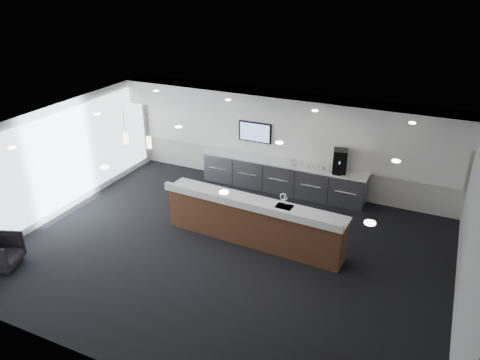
% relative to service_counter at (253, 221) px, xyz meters
% --- Properties ---
extents(ground, '(10.00, 10.00, 0.00)m').
position_rel_service_counter_xyz_m(ground, '(-0.36, -0.67, -0.58)').
color(ground, black).
rests_on(ground, ground).
extents(ceiling, '(10.00, 8.00, 0.02)m').
position_rel_service_counter_xyz_m(ceiling, '(-0.36, -0.67, 2.42)').
color(ceiling, black).
rests_on(ceiling, back_wall).
extents(back_wall, '(10.00, 0.02, 3.00)m').
position_rel_service_counter_xyz_m(back_wall, '(-0.36, 3.33, 0.92)').
color(back_wall, silver).
rests_on(back_wall, ground).
extents(left_wall, '(0.02, 8.00, 3.00)m').
position_rel_service_counter_xyz_m(left_wall, '(-5.36, -0.67, 0.92)').
color(left_wall, silver).
rests_on(left_wall, ground).
extents(right_wall, '(0.02, 8.00, 3.00)m').
position_rel_service_counter_xyz_m(right_wall, '(4.64, -0.67, 0.92)').
color(right_wall, silver).
rests_on(right_wall, ground).
extents(soffit_bulkhead, '(10.00, 0.90, 0.70)m').
position_rel_service_counter_xyz_m(soffit_bulkhead, '(-0.36, 2.88, 2.07)').
color(soffit_bulkhead, white).
rests_on(soffit_bulkhead, back_wall).
extents(alcove_panel, '(9.80, 0.06, 1.40)m').
position_rel_service_counter_xyz_m(alcove_panel, '(-0.36, 3.30, 1.02)').
color(alcove_panel, white).
rests_on(alcove_panel, back_wall).
extents(window_blinds_wall, '(0.04, 7.36, 2.55)m').
position_rel_service_counter_xyz_m(window_blinds_wall, '(-5.32, -0.67, 0.92)').
color(window_blinds_wall, silver).
rests_on(window_blinds_wall, left_wall).
extents(back_credenza, '(5.06, 0.66, 0.95)m').
position_rel_service_counter_xyz_m(back_credenza, '(-0.36, 2.97, -0.10)').
color(back_credenza, '#96999E').
rests_on(back_credenza, ground).
extents(wall_tv, '(1.05, 0.08, 0.62)m').
position_rel_service_counter_xyz_m(wall_tv, '(-1.36, 3.24, 1.07)').
color(wall_tv, black).
rests_on(wall_tv, back_wall).
extents(pendant_left, '(0.12, 0.12, 0.30)m').
position_rel_service_counter_xyz_m(pendant_left, '(-2.76, 0.13, 1.67)').
color(pendant_left, '#FCE6C4').
rests_on(pendant_left, ceiling).
extents(pendant_right, '(0.12, 0.12, 0.30)m').
position_rel_service_counter_xyz_m(pendant_right, '(-3.46, 0.13, 1.67)').
color(pendant_right, '#FCE6C4').
rests_on(pendant_right, ceiling).
extents(ceiling_can_lights, '(7.00, 5.00, 0.02)m').
position_rel_service_counter_xyz_m(ceiling_can_lights, '(-0.36, -0.67, 2.39)').
color(ceiling_can_lights, white).
rests_on(ceiling_can_lights, ceiling).
extents(service_counter, '(4.64, 1.00, 1.49)m').
position_rel_service_counter_xyz_m(service_counter, '(0.00, 0.00, 0.00)').
color(service_counter, '#572B1D').
rests_on(service_counter, ground).
extents(coffee_machine, '(0.47, 0.55, 0.67)m').
position_rel_service_counter_xyz_m(coffee_machine, '(1.34, 2.95, 0.70)').
color(coffee_machine, black).
rests_on(coffee_machine, back_credenza).
extents(info_sign_left, '(0.17, 0.05, 0.23)m').
position_rel_service_counter_xyz_m(info_sign_left, '(0.04, 2.85, 0.49)').
color(info_sign_left, white).
rests_on(info_sign_left, back_credenza).
extents(info_sign_right, '(0.19, 0.05, 0.25)m').
position_rel_service_counter_xyz_m(info_sign_right, '(1.14, 2.87, 0.50)').
color(info_sign_right, white).
rests_on(info_sign_right, back_credenza).
extents(armchair, '(1.04, 1.03, 0.74)m').
position_rel_service_counter_xyz_m(armchair, '(-4.76, -3.37, -0.21)').
color(armchair, black).
rests_on(armchair, ground).
extents(cup_0, '(0.11, 0.11, 0.10)m').
position_rel_service_counter_xyz_m(cup_0, '(0.90, 2.89, 0.42)').
color(cup_0, white).
rests_on(cup_0, back_credenza).
extents(cup_1, '(0.15, 0.15, 0.10)m').
position_rel_service_counter_xyz_m(cup_1, '(0.76, 2.89, 0.42)').
color(cup_1, white).
rests_on(cup_1, back_credenza).
extents(cup_2, '(0.13, 0.13, 0.10)m').
position_rel_service_counter_xyz_m(cup_2, '(0.62, 2.89, 0.42)').
color(cup_2, white).
rests_on(cup_2, back_credenza).
extents(cup_3, '(0.14, 0.14, 0.10)m').
position_rel_service_counter_xyz_m(cup_3, '(0.48, 2.89, 0.42)').
color(cup_3, white).
rests_on(cup_3, back_credenza).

